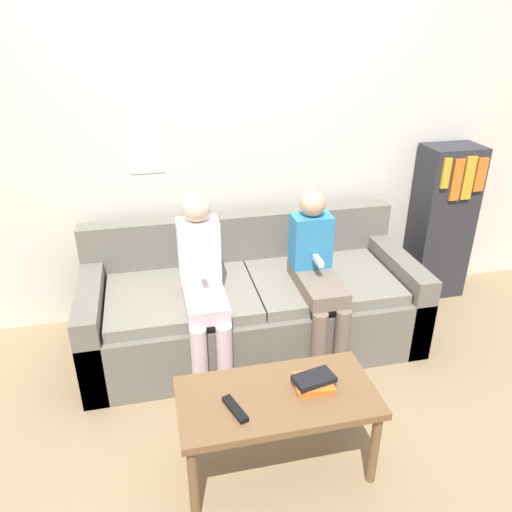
# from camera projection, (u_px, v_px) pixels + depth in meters

# --- Properties ---
(ground_plane) EXTENTS (10.00, 10.00, 0.00)m
(ground_plane) POSITION_uv_depth(u_px,v_px,m) (272.00, 392.00, 2.89)
(ground_plane) COLOR #937A56
(wall_back) EXTENTS (8.00, 0.06, 2.60)m
(wall_back) POSITION_uv_depth(u_px,v_px,m) (234.00, 128.00, 3.25)
(wall_back) COLOR silver
(wall_back) RESTS_ON ground_plane
(couch) EXTENTS (2.10, 0.85, 0.78)m
(couch) POSITION_uv_depth(u_px,v_px,m) (251.00, 305.00, 3.24)
(couch) COLOR #6B665B
(couch) RESTS_ON ground_plane
(coffee_table) EXTENTS (0.90, 0.45, 0.44)m
(coffee_table) POSITION_uv_depth(u_px,v_px,m) (277.00, 404.00, 2.26)
(coffee_table) COLOR brown
(coffee_table) RESTS_ON ground_plane
(person_left) EXTENTS (0.24, 0.58, 1.07)m
(person_left) POSITION_uv_depth(u_px,v_px,m) (203.00, 281.00, 2.86)
(person_left) COLOR silver
(person_left) RESTS_ON ground_plane
(person_right) EXTENTS (0.24, 0.58, 1.04)m
(person_right) POSITION_uv_depth(u_px,v_px,m) (317.00, 272.00, 3.00)
(person_right) COLOR #756656
(person_right) RESTS_ON ground_plane
(tv_remote) EXTENTS (0.09, 0.17, 0.02)m
(tv_remote) POSITION_uv_depth(u_px,v_px,m) (235.00, 409.00, 2.14)
(tv_remote) COLOR black
(tv_remote) RESTS_ON coffee_table
(book_stack) EXTENTS (0.20, 0.17, 0.06)m
(book_stack) POSITION_uv_depth(u_px,v_px,m) (314.00, 381.00, 2.28)
(book_stack) COLOR orange
(book_stack) RESTS_ON coffee_table
(bookshelf) EXTENTS (0.40, 0.30, 1.15)m
(bookshelf) POSITION_uv_depth(u_px,v_px,m) (442.00, 222.00, 3.70)
(bookshelf) COLOR #2D2D33
(bookshelf) RESTS_ON ground_plane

